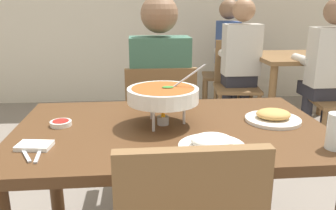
# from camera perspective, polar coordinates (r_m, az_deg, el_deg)

# --- Properties ---
(dining_table_main) EXTENTS (1.30, 0.82, 0.76)m
(dining_table_main) POSITION_cam_1_polar(r_m,az_deg,el_deg) (1.50, 0.53, -7.65)
(dining_table_main) COLOR #51331C
(dining_table_main) RESTS_ON ground_plane
(chair_diner_main) EXTENTS (0.44, 0.44, 0.90)m
(chair_diner_main) POSITION_cam_1_polar(r_m,az_deg,el_deg) (2.19, -1.32, -3.48)
(chair_diner_main) COLOR brown
(chair_diner_main) RESTS_ON ground_plane
(diner_main) EXTENTS (0.40, 0.45, 1.31)m
(diner_main) POSITION_cam_1_polar(r_m,az_deg,el_deg) (2.16, -1.42, 2.73)
(diner_main) COLOR #2D2D38
(diner_main) RESTS_ON ground_plane
(curry_bowl) EXTENTS (0.33, 0.30, 0.26)m
(curry_bowl) POSITION_cam_1_polar(r_m,az_deg,el_deg) (1.44, -0.83, 1.62)
(curry_bowl) COLOR silver
(curry_bowl) RESTS_ON dining_table_main
(rice_plate) EXTENTS (0.24, 0.24, 0.06)m
(rice_plate) POSITION_cam_1_polar(r_m,az_deg,el_deg) (1.23, 7.31, -6.43)
(rice_plate) COLOR white
(rice_plate) RESTS_ON dining_table_main
(appetizer_plate) EXTENTS (0.24, 0.24, 0.06)m
(appetizer_plate) POSITION_cam_1_polar(r_m,az_deg,el_deg) (1.58, 17.02, -1.90)
(appetizer_plate) COLOR white
(appetizer_plate) RESTS_ON dining_table_main
(sauce_dish) EXTENTS (0.09, 0.09, 0.02)m
(sauce_dish) POSITION_cam_1_polar(r_m,az_deg,el_deg) (1.53, -17.34, -2.88)
(sauce_dish) COLOR white
(sauce_dish) RESTS_ON dining_table_main
(napkin_folded) EXTENTS (0.13, 0.10, 0.02)m
(napkin_folded) POSITION_cam_1_polar(r_m,az_deg,el_deg) (1.33, -21.26, -6.31)
(napkin_folded) COLOR white
(napkin_folded) RESTS_ON dining_table_main
(fork_utensil) EXTENTS (0.09, 0.16, 0.01)m
(fork_utensil) POSITION_cam_1_polar(r_m,az_deg,el_deg) (1.29, -22.68, -7.31)
(fork_utensil) COLOR silver
(fork_utensil) RESTS_ON dining_table_main
(spoon_utensil) EXTENTS (0.03, 0.17, 0.01)m
(spoon_utensil) POSITION_cam_1_polar(r_m,az_deg,el_deg) (1.28, -20.53, -7.33)
(spoon_utensil) COLOR silver
(spoon_utensil) RESTS_ON dining_table_main
(dining_table_far) EXTENTS (1.00, 0.80, 0.76)m
(dining_table_far) POSITION_cam_1_polar(r_m,az_deg,el_deg) (3.81, 21.39, 5.71)
(dining_table_far) COLOR brown
(dining_table_far) RESTS_ON ground_plane
(chair_bg_left) EXTENTS (0.50, 0.50, 0.90)m
(chair_bg_left) POSITION_cam_1_polar(r_m,az_deg,el_deg) (4.14, 10.18, 5.74)
(chair_bg_left) COLOR brown
(chair_bg_left) RESTS_ON ground_plane
(chair_bg_middle) EXTENTS (0.49, 0.49, 0.90)m
(chair_bg_middle) POSITION_cam_1_polar(r_m,az_deg,el_deg) (3.62, 11.17, 4.20)
(chair_bg_middle) COLOR brown
(chair_bg_middle) RESTS_ON ground_plane
(chair_bg_right) EXTENTS (0.49, 0.49, 0.90)m
(chair_bg_right) POSITION_cam_1_polar(r_m,az_deg,el_deg) (3.39, 26.06, 2.01)
(chair_bg_right) COLOR brown
(chair_bg_right) RESTS_ON ground_plane
(patron_bg_left) EXTENTS (0.45, 0.40, 1.31)m
(patron_bg_left) POSITION_cam_1_polar(r_m,az_deg,el_deg) (4.08, 10.29, 8.95)
(patron_bg_left) COLOR #2D2D38
(patron_bg_left) RESTS_ON ground_plane
(patron_bg_middle) EXTENTS (0.40, 0.45, 1.31)m
(patron_bg_middle) POSITION_cam_1_polar(r_m,az_deg,el_deg) (3.58, 11.84, 7.86)
(patron_bg_middle) COLOR #2D2D38
(patron_bg_middle) RESTS_ON ground_plane
(patron_bg_right) EXTENTS (0.40, 0.45, 1.31)m
(patron_bg_right) POSITION_cam_1_polar(r_m,az_deg,el_deg) (3.32, 24.96, 6.04)
(patron_bg_right) COLOR #2D2D38
(patron_bg_right) RESTS_ON ground_plane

